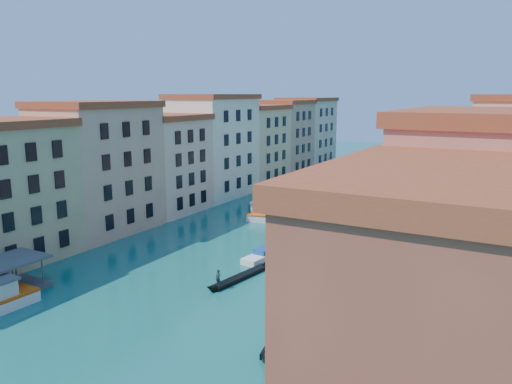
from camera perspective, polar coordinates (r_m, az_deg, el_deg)
left_bank_palazzos at (r=99.04m, az=-6.93°, el=4.50°), size 12.80×128.40×21.00m
quay at (r=83.06m, az=21.37°, el=-3.95°), size 4.00×140.00×1.00m
restaurant_awnings at (r=43.07m, az=13.75°, el=-13.99°), size 3.20×44.55×3.12m
mooring_poles_right at (r=49.61m, az=11.98°, el=-12.57°), size 1.44×54.24×3.20m
vaporetto_far at (r=91.70m, az=1.82°, el=-1.28°), size 9.23×19.92×2.89m
gondola_fore at (r=58.55m, az=-1.69°, el=-9.49°), size 2.81×12.39×2.48m
gondola_right at (r=46.07m, az=3.05°, el=-15.33°), size 3.65×13.45×2.70m
gondola_far at (r=79.07m, az=10.70°, el=-4.25°), size 5.80×9.54×1.49m
motorboat_mid at (r=65.15m, az=0.79°, el=-7.19°), size 2.83×6.93×1.40m
motorboat_far at (r=104.84m, az=16.97°, el=-0.58°), size 5.54×7.76×1.56m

